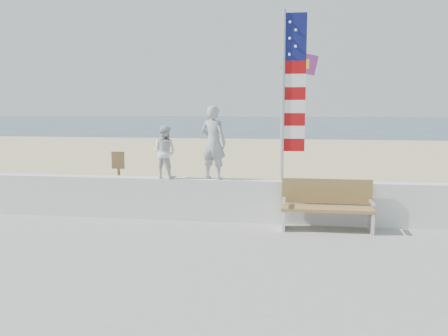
% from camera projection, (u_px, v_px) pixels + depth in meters
% --- Properties ---
extents(ground, '(220.00, 220.00, 0.00)m').
position_uv_depth(ground, '(198.00, 257.00, 8.37)').
color(ground, '#2B4357').
rests_on(ground, ground).
extents(sand, '(90.00, 40.00, 0.08)m').
position_uv_depth(sand, '(248.00, 178.00, 17.19)').
color(sand, '#C5B783').
rests_on(sand, ground).
extents(seawall, '(30.00, 0.35, 0.90)m').
position_uv_depth(seawall, '(216.00, 200.00, 10.25)').
color(seawall, silver).
rests_on(seawall, boardwalk).
extents(adult, '(0.66, 0.53, 1.57)m').
position_uv_depth(adult, '(213.00, 143.00, 10.10)').
color(adult, '#96979B').
rests_on(adult, seawall).
extents(child, '(0.64, 0.56, 1.14)m').
position_uv_depth(child, '(165.00, 152.00, 10.28)').
color(child, silver).
rests_on(child, seawall).
extents(bench, '(1.80, 0.57, 1.00)m').
position_uv_depth(bench, '(327.00, 204.00, 9.46)').
color(bench, olive).
rests_on(bench, boardwalk).
extents(flag, '(0.50, 0.08, 3.50)m').
position_uv_depth(flag, '(289.00, 89.00, 9.72)').
color(flag, silver).
rests_on(flag, seawall).
extents(parafoil_kite, '(1.08, 0.29, 0.74)m').
position_uv_depth(parafoil_kite, '(300.00, 63.00, 13.64)').
color(parafoil_kite, red).
rests_on(parafoil_kite, ground).
extents(sign, '(0.32, 0.07, 1.46)m').
position_uv_depth(sign, '(119.00, 176.00, 11.59)').
color(sign, brown).
rests_on(sign, sand).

